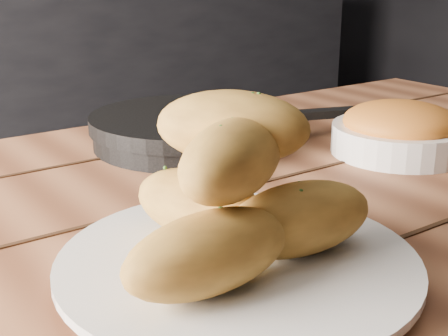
# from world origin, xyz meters

# --- Properties ---
(counter) EXTENTS (2.80, 0.60, 0.90)m
(counter) POSITION_xyz_m (0.00, 1.70, 0.45)
(counter) COLOR black
(counter) RESTS_ON ground
(table) EXTENTS (1.60, 0.95, 0.75)m
(table) POSITION_xyz_m (-0.61, -0.43, 0.66)
(table) COLOR #925936
(table) RESTS_ON ground
(plate) EXTENTS (0.30, 0.30, 0.02)m
(plate) POSITION_xyz_m (-0.67, -0.50, 0.76)
(plate) COLOR silver
(plate) RESTS_ON table
(bread_rolls) EXTENTS (0.24, 0.19, 0.13)m
(bread_rolls) POSITION_xyz_m (-0.67, -0.50, 0.82)
(bread_rolls) COLOR #BA8833
(bread_rolls) RESTS_ON plate
(skillet) EXTENTS (0.40, 0.28, 0.05)m
(skillet) POSITION_xyz_m (-0.49, -0.14, 0.77)
(skillet) COLOR black
(skillet) RESTS_ON table
(bowl) EXTENTS (0.18, 0.18, 0.07)m
(bowl) POSITION_xyz_m (-0.28, -0.35, 0.78)
(bowl) COLOR white
(bowl) RESTS_ON table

